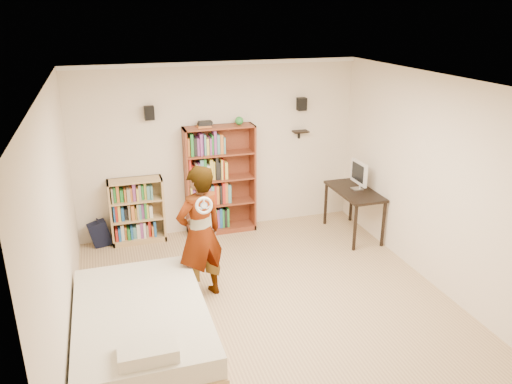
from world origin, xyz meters
TOP-DOWN VIEW (x-y plane):
  - ground at (0.00, 0.00)m, footprint 4.50×5.00m
  - room_shell at (0.00, 0.00)m, footprint 4.52×5.02m
  - crown_molding at (0.00, 0.00)m, footprint 4.50×5.00m
  - speaker_left at (-1.05, 2.40)m, footprint 0.14×0.12m
  - speaker_right at (1.35, 2.40)m, footprint 0.14×0.12m
  - wall_shelf at (1.35, 2.41)m, footprint 0.25×0.16m
  - tall_bookshelf at (-0.03, 2.34)m, footprint 1.10×0.32m
  - low_bookshelf at (-1.35, 2.35)m, footprint 0.82×0.31m
  - computer_desk at (1.95, 1.58)m, footprint 0.56×1.12m
  - imac at (2.00, 1.60)m, footprint 0.11×0.45m
  - daybed at (-1.54, -0.35)m, footprint 1.38×2.12m
  - person at (-0.73, 0.48)m, footprint 0.74×0.62m
  - wii_wheel at (-0.73, 0.16)m, footprint 0.20×0.08m
  - navy_bag at (-1.93, 2.35)m, footprint 0.34×0.25m

SIDE VIEW (x-z plane):
  - ground at x=0.00m, z-range -0.01..0.01m
  - navy_bag at x=-1.93m, z-range 0.00..0.41m
  - daybed at x=-1.54m, z-range 0.00..0.62m
  - computer_desk at x=1.95m, z-range 0.00..0.76m
  - low_bookshelf at x=-1.35m, z-range 0.00..1.02m
  - person at x=-0.73m, z-range 0.00..1.74m
  - tall_bookshelf at x=-0.03m, z-range 0.00..1.75m
  - imac at x=2.00m, z-range 0.76..1.21m
  - wii_wheel at x=-0.73m, z-range 1.26..1.46m
  - wall_shelf at x=1.35m, z-range 1.54..1.56m
  - room_shell at x=0.00m, z-range 0.41..3.12m
  - speaker_left at x=-1.05m, z-range 1.90..2.10m
  - speaker_right at x=1.35m, z-range 1.90..2.10m
  - crown_molding at x=0.00m, z-range 2.64..2.70m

